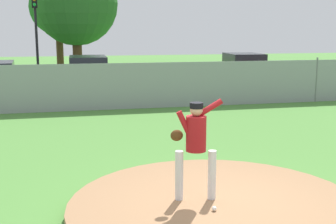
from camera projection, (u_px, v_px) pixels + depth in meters
The scene contains 12 objects.
ground_plane at pixel (148, 132), 12.80m from camera, with size 80.00×80.00×0.00m, color #4C8438.
asphalt_strip at pixel (115, 93), 20.94m from camera, with size 44.00×7.00×0.01m, color #2B2B2D.
pitchers_mound at pixel (216, 209), 7.03m from camera, with size 4.71×4.71×0.22m, color #99704C.
pitcher_youth at pixel (195, 140), 6.96m from camera, with size 0.83×0.32×1.63m.
baseball at pixel (214, 209), 6.66m from camera, with size 0.07×0.07×0.07m, color white.
chainlink_fence at pixel (128, 86), 16.48m from camera, with size 38.90×0.07×1.82m.
parked_car_red at pixel (243, 72), 22.61m from camera, with size 2.05×4.18×1.75m.
parked_car_white at pixel (88, 75), 20.93m from camera, with size 1.96×4.61×1.71m.
traffic_cone_orange at pixel (311, 84), 22.11m from camera, with size 0.40×0.40×0.55m.
traffic_light_near at pixel (36, 21), 23.80m from camera, with size 0.28×0.46×4.97m.
tree_bushy_near at pixel (58, 7), 29.17m from camera, with size 3.76×3.76×6.31m.
tree_leaning_west at pixel (76, 3), 26.89m from camera, with size 5.13×5.13×7.10m.
Camera 1 is at (-2.24, -6.29, 2.90)m, focal length 47.42 mm.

